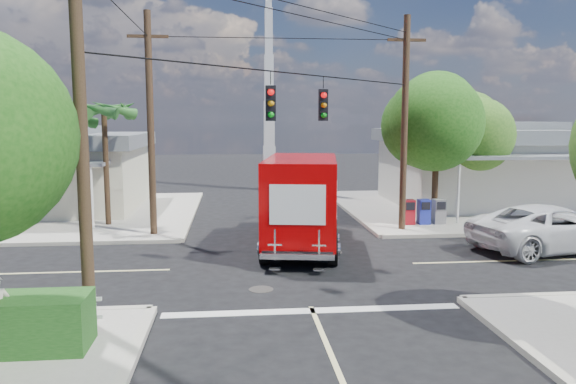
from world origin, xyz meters
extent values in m
plane|color=black|center=(0.00, 0.00, 0.00)|extent=(120.00, 120.00, 0.00)
cube|color=#A29D92|center=(11.00, 11.00, 0.07)|extent=(14.00, 14.00, 0.14)
cube|color=#AFAA9B|center=(4.00, 11.00, 0.07)|extent=(0.25, 14.00, 0.14)
cube|color=#AFAA9B|center=(11.00, 4.00, 0.07)|extent=(14.00, 0.25, 0.14)
cube|color=#A29D92|center=(-11.00, 11.00, 0.07)|extent=(14.00, 14.00, 0.14)
cube|color=#AFAA9B|center=(-4.00, 11.00, 0.07)|extent=(0.25, 14.00, 0.14)
cube|color=beige|center=(0.00, 10.00, 0.01)|extent=(0.12, 12.00, 0.01)
cube|color=silver|center=(0.00, -4.30, 0.01)|extent=(7.50, 0.40, 0.01)
cube|color=beige|center=(12.50, 12.00, 1.84)|extent=(11.00, 8.00, 3.40)
cube|color=slate|center=(12.50, 12.00, 3.89)|extent=(11.80, 8.80, 0.70)
cube|color=slate|center=(12.50, 12.00, 4.39)|extent=(6.05, 4.40, 0.50)
cube|color=slate|center=(12.50, 7.10, 3.04)|extent=(9.90, 1.80, 0.15)
cylinder|color=silver|center=(8.10, 6.30, 1.59)|extent=(0.12, 0.12, 2.90)
cube|color=beige|center=(-12.00, 12.50, 1.74)|extent=(10.00, 8.00, 3.20)
cube|color=slate|center=(-12.00, 12.50, 3.69)|extent=(10.80, 8.80, 0.70)
cube|color=slate|center=(-12.00, 12.50, 4.19)|extent=(5.50, 4.40, 0.50)
cube|color=slate|center=(-12.00, 7.60, 2.84)|extent=(9.00, 1.80, 0.15)
cylinder|color=silver|center=(-8.00, 6.80, 1.49)|extent=(0.12, 0.12, 2.70)
cube|color=silver|center=(0.50, 20.00, 1.50)|extent=(0.80, 0.80, 3.00)
cube|color=silver|center=(0.50, 20.00, 4.50)|extent=(0.70, 0.70, 3.00)
cube|color=silver|center=(0.50, 20.00, 7.50)|extent=(0.60, 0.60, 3.00)
cube|color=silver|center=(0.50, 20.00, 10.50)|extent=(0.50, 0.50, 3.00)
cylinder|color=#422D1C|center=(7.20, 6.80, 2.19)|extent=(0.28, 0.28, 4.10)
sphere|color=#184C10|center=(7.20, 6.80, 4.75)|extent=(4.10, 4.10, 4.10)
sphere|color=#184C10|center=(6.80, 7.00, 5.00)|extent=(3.33, 3.33, 3.33)
sphere|color=#184C10|center=(7.55, 6.50, 4.62)|extent=(3.58, 3.58, 3.58)
cylinder|color=#422D1C|center=(9.80, 9.00, 1.93)|extent=(0.28, 0.28, 3.58)
sphere|color=#29571B|center=(9.80, 9.00, 4.17)|extent=(3.58, 3.58, 3.58)
sphere|color=#29571B|center=(9.40, 9.20, 4.40)|extent=(2.91, 2.91, 2.91)
sphere|color=#29571B|center=(10.15, 8.70, 4.06)|extent=(3.14, 3.14, 3.14)
cylinder|color=#422D1C|center=(-7.50, 7.50, 2.64)|extent=(0.24, 0.24, 5.00)
cone|color=#2A6527|center=(-6.60, 7.50, 5.24)|extent=(0.50, 2.06, 0.98)
cone|color=#2A6527|center=(-6.94, 8.20, 5.24)|extent=(1.92, 1.68, 0.98)
cone|color=#2A6527|center=(-7.70, 8.38, 5.24)|extent=(2.12, 0.95, 0.98)
cone|color=#2A6527|center=(-8.31, 7.89, 5.24)|extent=(1.34, 2.07, 0.98)
cone|color=#2A6527|center=(-8.31, 7.11, 5.24)|extent=(1.34, 2.07, 0.98)
cone|color=#2A6527|center=(-7.70, 6.62, 5.24)|extent=(2.12, 0.95, 0.98)
cone|color=#2A6527|center=(-6.94, 6.80, 5.24)|extent=(1.92, 1.68, 0.98)
cylinder|color=#422D1C|center=(-9.50, 9.00, 2.44)|extent=(0.24, 0.24, 4.60)
cone|color=#2A6527|center=(-8.60, 9.00, 4.84)|extent=(0.50, 2.06, 0.98)
cone|color=#2A6527|center=(-8.94, 9.70, 4.84)|extent=(1.92, 1.68, 0.98)
cone|color=#2A6527|center=(-9.70, 9.88, 4.84)|extent=(2.12, 0.95, 0.98)
cone|color=#2A6527|center=(-10.31, 9.39, 4.84)|extent=(1.34, 2.07, 0.98)
cone|color=#2A6527|center=(-10.31, 8.61, 4.84)|extent=(1.34, 2.07, 0.98)
cone|color=#2A6527|center=(-9.70, 8.12, 4.84)|extent=(2.12, 0.95, 0.98)
cone|color=#2A6527|center=(-8.94, 8.30, 4.84)|extent=(1.92, 1.68, 0.98)
cylinder|color=#473321|center=(-5.20, -5.20, 4.50)|extent=(0.28, 0.28, 9.00)
cylinder|color=#473321|center=(5.20, 5.20, 4.50)|extent=(0.28, 0.28, 9.00)
cube|color=#473321|center=(5.20, 5.20, 8.00)|extent=(1.60, 0.12, 0.12)
cylinder|color=#473321|center=(-5.20, 5.20, 4.50)|extent=(0.28, 0.28, 9.00)
cube|color=#473321|center=(-5.20, 5.20, 8.00)|extent=(1.60, 0.12, 0.12)
cylinder|color=black|center=(0.00, 0.00, 6.20)|extent=(10.43, 10.43, 0.04)
cube|color=black|center=(-0.80, -0.80, 5.25)|extent=(0.30, 0.24, 1.05)
sphere|color=red|center=(-0.80, -0.94, 5.58)|extent=(0.20, 0.20, 0.20)
cube|color=black|center=(1.10, 1.10, 5.25)|extent=(0.30, 0.24, 1.05)
sphere|color=red|center=(1.10, 0.96, 5.58)|extent=(0.20, 0.20, 0.20)
cube|color=silver|center=(-5.00, -5.60, 0.64)|extent=(0.09, 0.06, 1.00)
cube|color=maroon|center=(5.80, 6.20, 0.69)|extent=(0.50, 0.50, 1.10)
cube|color=#212DA7|center=(6.50, 6.20, 0.69)|extent=(0.50, 0.50, 1.10)
cube|color=slate|center=(7.20, 6.20, 0.69)|extent=(0.50, 0.50, 1.10)
cube|color=black|center=(0.65, 3.00, 0.54)|extent=(3.47, 7.86, 0.24)
cube|color=#B50103|center=(1.14, 5.93, 1.31)|extent=(2.58, 2.02, 2.14)
cube|color=black|center=(1.26, 6.60, 1.70)|extent=(2.06, 0.58, 0.93)
cube|color=silver|center=(1.29, 6.80, 0.63)|extent=(2.23, 0.49, 0.34)
cube|color=#B50103|center=(0.50, 2.14, 2.00)|extent=(3.34, 5.97, 2.82)
cube|color=white|center=(1.72, 1.93, 2.14)|extent=(0.60, 3.46, 1.27)
cube|color=white|center=(-0.71, 2.34, 2.14)|extent=(0.60, 3.46, 1.27)
cube|color=white|center=(0.03, -0.67, 2.14)|extent=(1.73, 0.31, 1.27)
cube|color=silver|center=(0.01, -0.79, 0.54)|extent=(2.35, 0.63, 0.18)
cube|color=silver|center=(-0.68, -0.80, 0.93)|extent=(0.44, 0.13, 0.97)
cube|color=silver|center=(0.66, -1.03, 0.93)|extent=(0.44, 0.13, 0.97)
cylinder|color=black|center=(0.01, 5.97, 0.54)|extent=(0.49, 1.11, 1.07)
cylinder|color=black|center=(2.22, 5.60, 0.54)|extent=(0.49, 1.11, 1.07)
cylinder|color=black|center=(-0.92, 0.40, 0.54)|extent=(0.49, 1.11, 1.07)
cylinder|color=black|center=(1.29, 0.03, 0.54)|extent=(0.49, 1.11, 1.07)
imported|color=silver|center=(9.61, 1.26, 0.85)|extent=(6.54, 4.03, 1.69)
camera|label=1|loc=(-1.95, -17.75, 4.77)|focal=35.00mm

